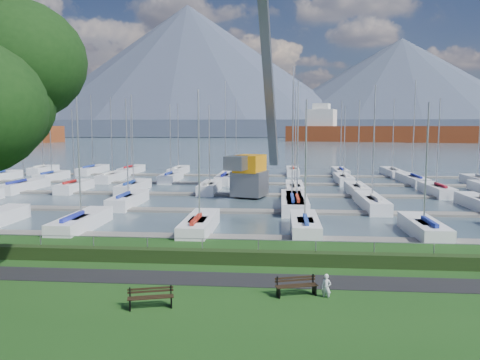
# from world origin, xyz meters

# --- Properties ---
(path) EXTENTS (160.00, 2.00, 0.04)m
(path) POSITION_xyz_m (0.00, -3.00, 0.01)
(path) COLOR black
(path) RESTS_ON grass
(water) EXTENTS (800.00, 540.00, 0.20)m
(water) POSITION_xyz_m (0.00, 260.00, -0.40)
(water) COLOR #41545F
(hedge) EXTENTS (80.00, 0.70, 0.70)m
(hedge) POSITION_xyz_m (0.00, -0.40, 0.35)
(hedge) COLOR black
(hedge) RESTS_ON grass
(fence) EXTENTS (80.00, 0.04, 0.04)m
(fence) POSITION_xyz_m (0.00, 0.00, 1.20)
(fence) COLOR gray
(fence) RESTS_ON grass
(foothill) EXTENTS (900.00, 80.00, 12.00)m
(foothill) POSITION_xyz_m (0.00, 330.00, 6.00)
(foothill) COLOR #414A5F
(foothill) RESTS_ON water
(mountains) EXTENTS (1190.00, 360.00, 115.00)m
(mountains) POSITION_xyz_m (7.35, 404.62, 46.68)
(mountains) COLOR #445564
(mountains) RESTS_ON water
(docks) EXTENTS (90.00, 41.60, 0.25)m
(docks) POSITION_xyz_m (0.00, 26.00, -0.22)
(docks) COLOR slate
(docks) RESTS_ON water
(bench_left) EXTENTS (1.85, 0.89, 0.85)m
(bench_left) POSITION_xyz_m (-1.96, -6.67, 0.42)
(bench_left) COLOR black
(bench_left) RESTS_ON grass
(bench_right) EXTENTS (1.84, 0.92, 0.85)m
(bench_right) POSITION_xyz_m (3.83, -4.81, 0.42)
(bench_right) COLOR black
(bench_right) RESTS_ON grass
(person) EXTENTS (0.49, 0.41, 1.15)m
(person) POSITION_xyz_m (5.08, -4.93, 0.57)
(person) COLOR silver
(person) RESTS_ON grass
(crane) EXTENTS (5.49, 13.47, 22.35)m
(crane) POSITION_xyz_m (0.39, 25.91, 5.33)
(crane) COLOR slate
(crane) RESTS_ON water
(cargo_ship_mid) EXTENTS (112.39, 45.52, 21.50)m
(cargo_ship_mid) POSITION_xyz_m (57.71, 213.06, 3.44)
(cargo_ship_mid) COLOR maroon
(cargo_ship_mid) RESTS_ON water
(sailboat_fleet) EXTENTS (75.41, 50.01, 13.81)m
(sailboat_fleet) POSITION_xyz_m (0.12, 28.44, 5.42)
(sailboat_fleet) COLOR white
(sailboat_fleet) RESTS_ON water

